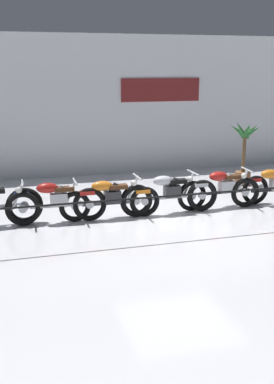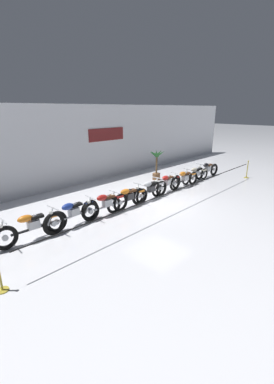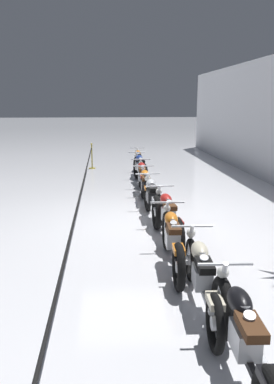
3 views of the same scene
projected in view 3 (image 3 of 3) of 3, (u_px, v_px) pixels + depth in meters
ground_plane at (130, 219)px, 8.78m from camera, size 120.00×120.00×0.00m
motorcycle_orange_0 at (138, 163)px, 14.02m from camera, size 2.39×0.62×0.96m
motorcycle_blue_1 at (140, 169)px, 12.63m from camera, size 2.33×0.62×0.98m
motorcycle_red_2 at (142, 178)px, 11.25m from camera, size 2.16×0.62×0.95m
motorcycle_orange_3 at (145, 187)px, 10.12m from camera, size 2.25×0.62×0.92m
motorcycle_silver_4 at (152, 199)px, 8.78m from camera, size 2.33×0.62×0.95m
motorcycle_red_5 at (168, 217)px, 7.42m from camera, size 2.41×0.62×0.94m
motorcycle_orange_6 at (172, 240)px, 6.16m from camera, size 2.29×0.62×0.94m
motorcycle_cream_7 at (201, 277)px, 4.89m from camera, size 2.35×0.62×0.91m
motorcycle_black_8 at (243, 341)px, 3.56m from camera, size 2.29×0.62×0.95m
stanchion_far_left at (86, 175)px, 10.03m from camera, size 13.83×0.28×1.05m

